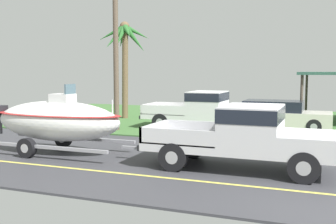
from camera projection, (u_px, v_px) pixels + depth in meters
The scene contains 7 objects.
ground at pixel (316, 132), 18.88m from camera, with size 36.00×22.00×0.11m.
pickup_truck_towing at pixel (250, 134), 11.45m from camera, with size 5.49×2.14×1.82m.
boat_on_trailer at pixel (57, 120), 13.79m from camera, with size 5.99×2.19×2.35m.
parked_pickup_background at pixel (207, 109), 19.20m from camera, with size 5.50×2.12×1.83m.
parked_sedan_near at pixel (277, 115), 19.44m from camera, with size 4.80×1.94×1.38m.
palm_tree_near_right at pixel (124, 43), 23.35m from camera, with size 2.87×2.88×5.60m.
utility_pole at pixel (116, 45), 18.62m from camera, with size 0.24×1.80×7.66m.
Camera 1 is at (0.38, -11.52, 2.78)m, focal length 43.76 mm.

